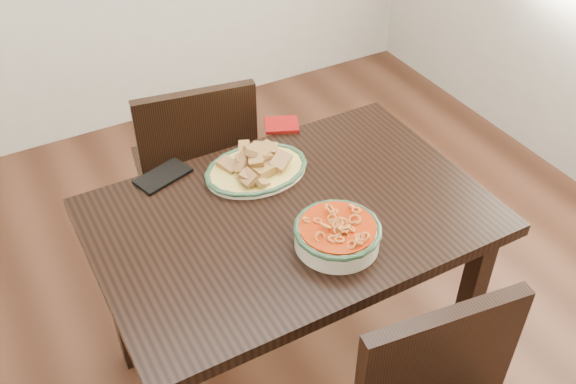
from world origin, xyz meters
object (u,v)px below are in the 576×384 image
chair_far (196,168)px  noodle_bowl (337,232)px  dining_table (291,238)px  smartphone (163,176)px  fish_plate (256,161)px

chair_far → noodle_bowl: chair_far is taller
dining_table → smartphone: (-0.27, 0.33, 0.11)m
chair_far → noodle_bowl: bearing=105.7°
smartphone → chair_far: bearing=37.4°
dining_table → noodle_bowl: size_ratio=4.69×
smartphone → noodle_bowl: bearing=-76.6°
smartphone → dining_table: bearing=-69.1°
chair_far → fish_plate: (0.05, -0.43, 0.30)m
chair_far → smartphone: (-0.22, -0.31, 0.26)m
dining_table → fish_plate: fish_plate is taller
fish_plate → noodle_bowl: size_ratio=1.34×
fish_plate → chair_far: bearing=96.2°
dining_table → noodle_bowl: 0.24m
dining_table → smartphone: 0.44m
noodle_bowl → chair_far: bearing=96.6°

